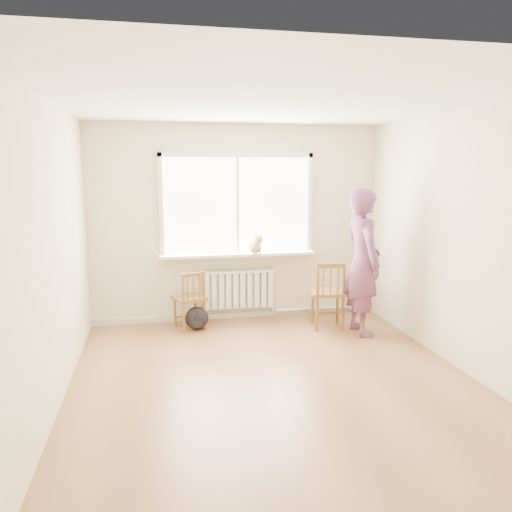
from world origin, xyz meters
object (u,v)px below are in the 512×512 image
chair_right (328,295)px  person (363,262)px  chair_left (191,300)px  backpack (197,318)px  cat (255,245)px

chair_right → person: size_ratio=0.49×
chair_left → person: person is taller
chair_left → backpack: chair_left is taller
chair_left → backpack: size_ratio=2.53×
chair_left → backpack: 0.25m
chair_left → chair_right: size_ratio=0.86×
backpack → chair_left: bearing=153.2°
chair_right → cat: bearing=-22.8°
cat → backpack: size_ratio=1.43×
chair_left → person: bearing=145.3°
person → backpack: (-2.07, 0.54, -0.78)m
chair_right → person: person is taller
chair_left → cat: 1.15m
chair_left → backpack: bearing=133.7°
backpack → chair_right: bearing=-9.8°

